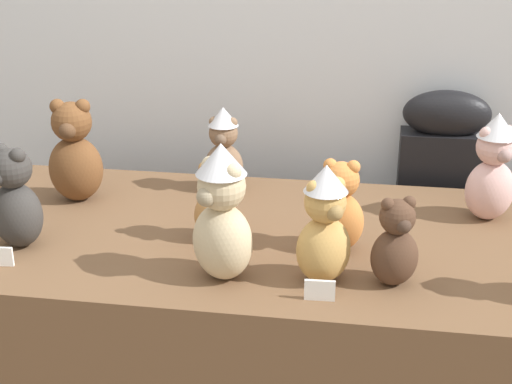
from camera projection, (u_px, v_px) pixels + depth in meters
The scene contains 13 objects.
wall_back at pixel (287, 8), 2.40m from camera, with size 7.00×0.08×2.60m, color silver.
display_table at pixel (256, 355), 2.12m from camera, with size 1.77×0.84×0.79m, color brown.
instrument_case at pixel (434, 241), 2.50m from camera, with size 0.28×0.12×1.07m.
teddy_bear_chestnut at pixel (75, 154), 2.14m from camera, with size 0.18×0.16×0.31m.
teddy_bear_sand at pixel (222, 214), 1.68m from camera, with size 0.20×0.19×0.34m.
teddy_bear_mocha at pixel (224, 150), 2.22m from camera, with size 0.12×0.11×0.27m.
teddy_bear_ginger at pixel (340, 209), 1.84m from camera, with size 0.13×0.12×0.25m.
teddy_bear_caramel at pixel (215, 204), 1.90m from camera, with size 0.14×0.12×0.22m.
teddy_bear_charcoal at pixel (15, 200), 1.86m from camera, with size 0.18×0.17×0.27m.
teddy_bear_blush at pixel (493, 169), 2.01m from camera, with size 0.18×0.17×0.31m.
teddy_bear_cocoa at pixel (395, 245), 1.68m from camera, with size 0.14×0.13×0.22m.
teddy_bear_honey at pixel (324, 226), 1.68m from camera, with size 0.17×0.17×0.29m.
name_card_front_right at pixel (320, 290), 1.64m from camera, with size 0.07×0.01×0.05m, color white.
Camera 1 is at (0.28, -1.52, 1.64)m, focal length 51.01 mm.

